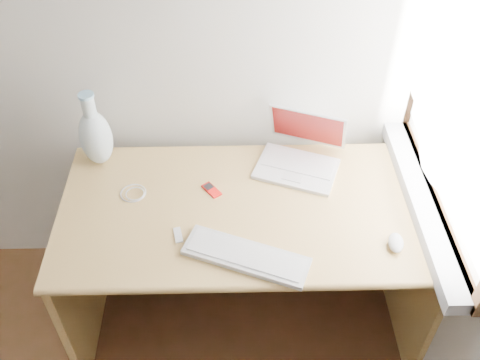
{
  "coord_description": "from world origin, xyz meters",
  "views": [
    {
      "loc": [
        0.97,
        -0.1,
        2.25
      ],
      "look_at": [
        1.0,
        1.35,
        0.87
      ],
      "focal_mm": 40.0,
      "sensor_mm": 36.0,
      "label": 1
    }
  ],
  "objects_px": {
    "desk": "(247,227)",
    "external_keyboard": "(246,256)",
    "laptop": "(296,154)",
    "vase": "(96,136)"
  },
  "relations": [
    {
      "from": "desk",
      "to": "external_keyboard",
      "type": "xyz_separation_m",
      "value": [
        -0.02,
        -0.33,
        0.23
      ]
    },
    {
      "from": "desk",
      "to": "laptop",
      "type": "relative_size",
      "value": 3.82
    },
    {
      "from": "laptop",
      "to": "vase",
      "type": "bearing_deg",
      "value": -161.19
    },
    {
      "from": "vase",
      "to": "desk",
      "type": "bearing_deg",
      "value": -17.24
    },
    {
      "from": "external_keyboard",
      "to": "vase",
      "type": "bearing_deg",
      "value": 160.31
    },
    {
      "from": "desk",
      "to": "laptop",
      "type": "distance_m",
      "value": 0.37
    },
    {
      "from": "desk",
      "to": "laptop",
      "type": "height_order",
      "value": "laptop"
    },
    {
      "from": "desk",
      "to": "vase",
      "type": "relative_size",
      "value": 4.31
    },
    {
      "from": "desk",
      "to": "laptop",
      "type": "bearing_deg",
      "value": 37.3
    },
    {
      "from": "laptop",
      "to": "external_keyboard",
      "type": "xyz_separation_m",
      "value": [
        -0.22,
        -0.49,
        -0.04
      ]
    }
  ]
}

